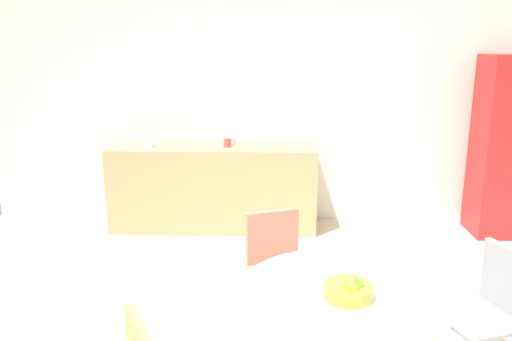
# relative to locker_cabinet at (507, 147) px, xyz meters

# --- Properties ---
(wall_back) EXTENTS (6.00, 0.10, 2.60)m
(wall_back) POSITION_rel_locker_cabinet_xyz_m (-2.55, 0.45, 0.38)
(wall_back) COLOR silver
(wall_back) RESTS_ON ground_plane
(counter_block) EXTENTS (2.17, 0.60, 0.90)m
(counter_block) POSITION_rel_locker_cabinet_xyz_m (-3.03, 0.10, -0.47)
(counter_block) COLOR tan
(counter_block) RESTS_ON ground_plane
(locker_cabinet) EXTENTS (0.60, 0.50, 1.85)m
(locker_cabinet) POSITION_rel_locker_cabinet_xyz_m (0.00, 0.00, 0.00)
(locker_cabinet) COLOR #B21E1E
(locker_cabinet) RESTS_ON ground_plane
(round_table) EXTENTS (1.07, 1.07, 0.74)m
(round_table) POSITION_rel_locker_cabinet_xyz_m (-2.04, -2.81, -0.33)
(round_table) COLOR silver
(round_table) RESTS_ON ground_plane
(chair_coral) EXTENTS (0.54, 0.54, 0.83)m
(chair_coral) POSITION_rel_locker_cabinet_xyz_m (-2.37, -1.91, -0.40)
(chair_coral) COLOR silver
(chair_coral) RESTS_ON ground_plane
(chair_gray) EXTENTS (0.53, 0.53, 0.83)m
(chair_gray) POSITION_rel_locker_cabinet_xyz_m (-1.14, -2.50, -0.40)
(chair_gray) COLOR silver
(chair_gray) RESTS_ON ground_plane
(fruit_bowl) EXTENTS (0.24, 0.24, 0.13)m
(fruit_bowl) POSITION_rel_locker_cabinet_xyz_m (-2.03, -2.89, -0.14)
(fruit_bowl) COLOR gold
(fruit_bowl) RESTS_ON round_table
(mug_white) EXTENTS (0.13, 0.08, 0.09)m
(mug_white) POSITION_rel_locker_cabinet_xyz_m (-2.86, 0.05, 0.02)
(mug_white) COLOR #D84C4C
(mug_white) RESTS_ON counter_block
(mug_green) EXTENTS (0.13, 0.08, 0.09)m
(mug_green) POSITION_rel_locker_cabinet_xyz_m (-3.67, 0.01, 0.02)
(mug_green) COLOR white
(mug_green) RESTS_ON counter_block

